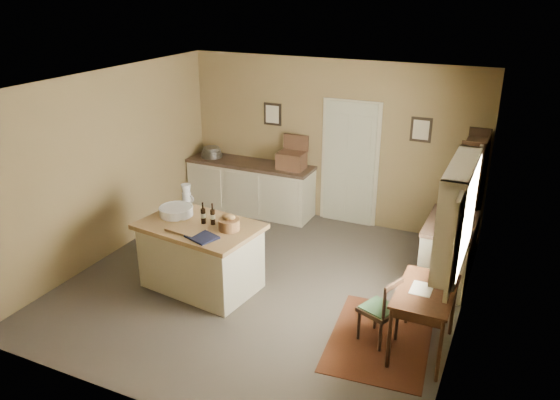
% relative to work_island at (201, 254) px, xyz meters
% --- Properties ---
extents(ground, '(5.00, 5.00, 0.00)m').
position_rel_work_island_xyz_m(ground, '(0.74, 0.39, -0.48)').
color(ground, brown).
rests_on(ground, ground).
extents(wall_back, '(5.00, 0.10, 2.70)m').
position_rel_work_island_xyz_m(wall_back, '(0.74, 2.89, 0.87)').
color(wall_back, olive).
rests_on(wall_back, ground).
extents(wall_front, '(5.00, 0.10, 2.70)m').
position_rel_work_island_xyz_m(wall_front, '(0.74, -2.11, 0.87)').
color(wall_front, olive).
rests_on(wall_front, ground).
extents(wall_left, '(0.10, 5.00, 2.70)m').
position_rel_work_island_xyz_m(wall_left, '(-1.76, 0.39, 0.87)').
color(wall_left, olive).
rests_on(wall_left, ground).
extents(wall_right, '(0.10, 5.00, 2.70)m').
position_rel_work_island_xyz_m(wall_right, '(3.24, 0.39, 0.87)').
color(wall_right, olive).
rests_on(wall_right, ground).
extents(ceiling, '(5.00, 5.00, 0.00)m').
position_rel_work_island_xyz_m(ceiling, '(0.74, 0.39, 2.22)').
color(ceiling, silver).
rests_on(ceiling, wall_back).
extents(door, '(0.97, 0.06, 2.11)m').
position_rel_work_island_xyz_m(door, '(1.09, 2.86, 0.57)').
color(door, '#B3B295').
rests_on(door, ground).
extents(framed_prints, '(2.82, 0.02, 0.38)m').
position_rel_work_island_xyz_m(framed_prints, '(0.94, 2.86, 1.24)').
color(framed_prints, black).
rests_on(framed_prints, ground).
extents(window, '(0.25, 1.99, 1.12)m').
position_rel_work_island_xyz_m(window, '(3.16, 0.19, 1.07)').
color(window, '#BFB498').
rests_on(window, ground).
extents(work_island, '(1.64, 1.18, 1.20)m').
position_rel_work_island_xyz_m(work_island, '(0.00, 0.00, 0.00)').
color(work_island, '#BFB498').
rests_on(work_island, ground).
extents(sideboard, '(2.26, 0.64, 1.18)m').
position_rel_work_island_xyz_m(sideboard, '(-0.60, 2.59, -0.00)').
color(sideboard, '#BFB498').
rests_on(sideboard, ground).
extents(rug, '(1.24, 1.70, 0.01)m').
position_rel_work_island_xyz_m(rug, '(2.49, -0.16, -0.48)').
color(rug, '#4B210F').
rests_on(rug, ground).
extents(writing_desk, '(0.59, 0.97, 0.82)m').
position_rel_work_island_xyz_m(writing_desk, '(2.94, -0.16, 0.19)').
color(writing_desk, '#321B0F').
rests_on(writing_desk, ground).
extents(desk_chair, '(0.49, 0.49, 0.80)m').
position_rel_work_island_xyz_m(desk_chair, '(2.45, -0.18, -0.08)').
color(desk_chair, black).
rests_on(desk_chair, ground).
extents(right_cabinet, '(0.61, 1.10, 0.99)m').
position_rel_work_island_xyz_m(right_cabinet, '(2.94, 1.47, -0.02)').
color(right_cabinet, '#BFB498').
rests_on(right_cabinet, ground).
extents(shelving_unit, '(0.32, 0.84, 1.86)m').
position_rel_work_island_xyz_m(shelving_unit, '(3.09, 2.39, 0.45)').
color(shelving_unit, black).
rests_on(shelving_unit, ground).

